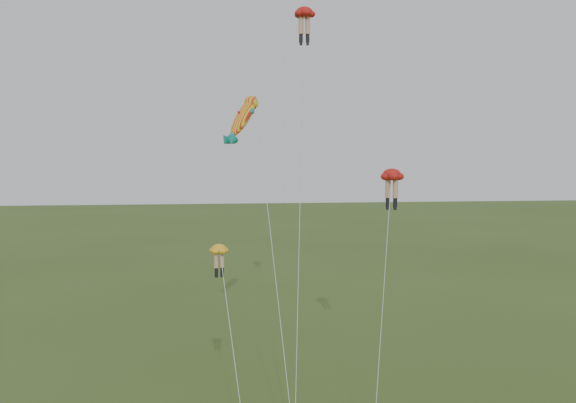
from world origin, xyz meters
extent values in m
ellipsoid|color=red|center=(1.67, 10.52, 22.41)|extent=(1.50, 1.50, 0.67)
cylinder|color=tan|center=(1.47, 10.55, 21.61)|extent=(0.30, 0.30, 1.03)
cylinder|color=black|center=(1.47, 10.55, 20.84)|extent=(0.23, 0.23, 0.51)
cube|color=black|center=(1.47, 10.55, 20.51)|extent=(0.20, 0.32, 0.15)
cylinder|color=tan|center=(1.88, 10.50, 21.61)|extent=(0.30, 0.30, 1.03)
cylinder|color=black|center=(1.88, 10.50, 20.84)|extent=(0.23, 0.23, 0.51)
cube|color=black|center=(1.88, 10.50, 20.51)|extent=(0.20, 0.32, 0.15)
cylinder|color=silver|center=(0.59, 4.73, 11.48)|extent=(2.21, 11.61, 22.53)
ellipsoid|color=red|center=(6.25, 7.02, 12.62)|extent=(1.80, 1.80, 0.70)
cylinder|color=tan|center=(6.05, 7.09, 11.80)|extent=(0.31, 0.31, 1.06)
cylinder|color=black|center=(6.05, 7.09, 11.00)|extent=(0.24, 0.24, 0.53)
cube|color=black|center=(6.05, 7.09, 10.66)|extent=(0.27, 0.35, 0.15)
cylinder|color=tan|center=(6.44, 6.94, 11.80)|extent=(0.31, 0.31, 1.06)
cylinder|color=black|center=(6.44, 6.94, 11.00)|extent=(0.24, 0.24, 0.53)
cube|color=black|center=(6.44, 6.94, 10.66)|extent=(0.27, 0.35, 0.15)
cylinder|color=silver|center=(4.67, 2.91, 6.59)|extent=(3.19, 8.24, 12.76)
ellipsoid|color=yellow|center=(-3.78, 0.77, 9.42)|extent=(1.12, 1.12, 0.45)
cylinder|color=tan|center=(-3.91, 0.73, 8.88)|extent=(0.20, 0.20, 0.69)
cylinder|color=black|center=(-3.91, 0.73, 8.36)|extent=(0.16, 0.16, 0.35)
cube|color=black|center=(-3.91, 0.73, 8.14)|extent=(0.16, 0.22, 0.10)
cylinder|color=tan|center=(-3.65, 0.81, 8.88)|extent=(0.20, 0.20, 0.69)
cylinder|color=black|center=(-3.65, 0.81, 8.36)|extent=(0.16, 0.16, 0.35)
cube|color=black|center=(-3.65, 0.81, 8.14)|extent=(0.16, 0.22, 0.10)
cylinder|color=silver|center=(-3.20, -1.07, 4.93)|extent=(1.19, 3.73, 9.43)
ellipsoid|color=yellow|center=(-2.11, 9.20, 16.04)|extent=(2.57, 2.61, 3.00)
sphere|color=yellow|center=(-2.11, 9.20, 16.04)|extent=(1.53, 1.54, 1.27)
cone|color=#158A83|center=(-2.11, 9.20, 16.04)|extent=(1.35, 1.36, 1.18)
cone|color=#158A83|center=(-2.11, 9.20, 16.04)|extent=(1.35, 1.36, 1.18)
cone|color=#158A83|center=(-2.11, 9.20, 16.04)|extent=(0.76, 0.76, 0.66)
cone|color=#158A83|center=(-2.11, 9.20, 16.04)|extent=(0.76, 0.76, 0.66)
cone|color=red|center=(-2.11, 9.20, 16.04)|extent=(0.78, 0.78, 0.66)
cylinder|color=silver|center=(-1.35, 3.27, 8.13)|extent=(1.55, 11.90, 15.84)
camera|label=1|loc=(-4.30, -28.77, 13.79)|focal=40.00mm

